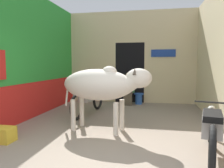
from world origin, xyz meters
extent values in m
cube|color=green|center=(-2.48, 2.78, 1.73)|extent=(0.18, 5.57, 3.47)
cube|color=red|center=(-2.38, 2.78, 0.49)|extent=(0.03, 5.57, 0.97)
cube|color=beige|center=(0.00, 5.66, 2.88)|extent=(4.79, 0.18, 1.18)
cube|color=beige|center=(-1.49, 5.66, 1.14)|extent=(1.80, 0.18, 2.29)
cube|color=beige|center=(1.45, 5.66, 1.14)|extent=(1.88, 0.18, 2.29)
cube|color=black|center=(-0.04, 6.02, 1.14)|extent=(1.11, 0.90, 2.29)
cube|color=navy|center=(1.20, 5.55, 1.87)|extent=(0.88, 0.03, 0.27)
cube|color=beige|center=(2.48, 2.78, 1.73)|extent=(0.18, 5.57, 3.47)
ellipsoid|color=beige|center=(-0.33, 1.83, 1.02)|extent=(1.73, 0.99, 0.69)
ellipsoid|color=beige|center=(-0.04, 1.78, 1.31)|extent=(0.37, 0.34, 0.25)
cylinder|color=beige|center=(0.41, 1.70, 1.08)|extent=(0.50, 0.40, 0.45)
ellipsoid|color=beige|center=(0.59, 1.67, 1.19)|extent=(0.59, 0.43, 0.40)
cylinder|color=beige|center=(-1.09, 1.96, 0.81)|extent=(0.14, 0.07, 0.62)
cylinder|color=beige|center=(0.21, 1.94, 0.35)|extent=(0.11, 0.11, 0.69)
cylinder|color=beige|center=(0.14, 1.55, 0.35)|extent=(0.11, 0.11, 0.69)
cylinder|color=beige|center=(-0.79, 2.11, 0.35)|extent=(0.11, 0.11, 0.69)
cylinder|color=beige|center=(-0.86, 1.72, 0.35)|extent=(0.11, 0.11, 0.69)
cone|color=#473D33|center=(0.56, 1.82, 1.34)|extent=(0.09, 0.14, 0.17)
cone|color=#473D33|center=(0.52, 1.54, 1.34)|extent=(0.09, 0.14, 0.17)
torus|color=black|center=(1.65, 0.12, 0.35)|extent=(0.23, 0.70, 0.70)
torus|color=black|center=(1.96, 1.50, 0.35)|extent=(0.23, 0.70, 0.70)
cube|color=#9E9993|center=(1.80, 0.81, 0.54)|extent=(0.44, 0.82, 0.28)
cube|color=black|center=(1.75, 0.60, 0.72)|extent=(0.39, 0.66, 0.09)
cylinder|color=black|center=(1.92, 1.35, 0.79)|extent=(0.57, 0.16, 0.03)
sphere|color=silver|center=(1.94, 1.45, 0.64)|extent=(0.15, 0.15, 0.15)
torus|color=black|center=(-1.08, 2.56, 0.36)|extent=(0.17, 0.72, 0.72)
torus|color=black|center=(-0.90, 4.02, 0.36)|extent=(0.17, 0.72, 0.72)
cube|color=#9E9993|center=(-0.99, 3.29, 0.55)|extent=(0.38, 0.84, 0.28)
cube|color=black|center=(-1.01, 3.07, 0.73)|extent=(0.34, 0.67, 0.09)
cylinder|color=black|center=(-0.92, 3.86, 0.80)|extent=(0.58, 0.10, 0.03)
sphere|color=silver|center=(-0.90, 3.96, 0.65)|extent=(0.15, 0.15, 0.15)
cube|color=brown|center=(-0.02, 4.87, 0.20)|extent=(0.31, 0.14, 0.40)
cube|color=brown|center=(-0.02, 4.96, 0.45)|extent=(0.31, 0.32, 0.11)
cube|color=#386B42|center=(-0.02, 5.03, 0.71)|extent=(0.44, 0.20, 0.52)
sphere|color=tan|center=(-0.02, 5.03, 1.07)|extent=(0.20, 0.20, 0.20)
cylinder|color=#2856B2|center=(0.34, 5.21, 0.18)|extent=(0.26, 0.26, 0.37)
cylinder|color=#2856B2|center=(0.34, 5.21, 0.38)|extent=(0.37, 0.37, 0.04)
cube|color=gold|center=(-1.92, 0.77, 0.14)|extent=(0.44, 0.32, 0.28)
camera|label=1|loc=(0.91, -2.78, 1.47)|focal=35.00mm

